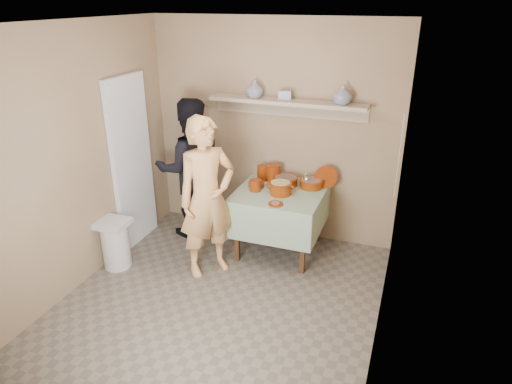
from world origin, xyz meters
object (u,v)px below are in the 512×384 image
at_px(cazuela_rice, 280,187).
at_px(trash_bin, 116,243).
at_px(person_helper, 190,169).
at_px(person_cook, 207,198).
at_px(serving_table, 280,201).

distance_m(cazuela_rice, trash_bin, 1.92).
bearing_deg(trash_bin, person_helper, 67.10).
distance_m(person_cook, cazuela_rice, 0.85).
height_order(person_helper, serving_table, person_helper).
xyz_separation_m(person_cook, trash_bin, (-1.00, -0.28, -0.58)).
bearing_deg(person_helper, person_cook, 93.68).
height_order(person_helper, trash_bin, person_helper).
bearing_deg(cazuela_rice, serving_table, 106.19).
height_order(person_helper, cazuela_rice, person_helper).
xyz_separation_m(serving_table, trash_bin, (-1.59, -0.95, -0.36)).
distance_m(person_cook, serving_table, 0.92).
bearing_deg(cazuela_rice, person_cook, -136.28).
bearing_deg(person_helper, cazuela_rice, 138.46).
xyz_separation_m(person_cook, serving_table, (0.59, 0.67, -0.22)).
xyz_separation_m(person_cook, cazuela_rice, (0.61, 0.59, -0.02)).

